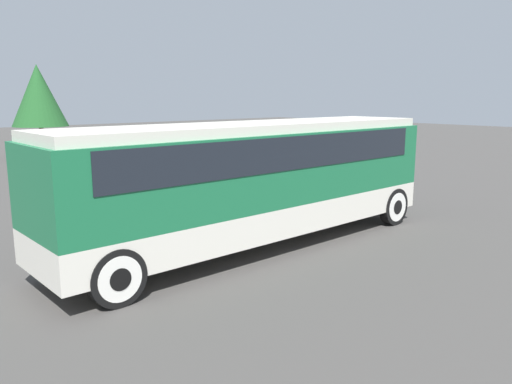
{
  "coord_description": "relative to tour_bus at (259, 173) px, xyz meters",
  "views": [
    {
      "loc": [
        -8.4,
        -9.36,
        3.85
      ],
      "look_at": [
        0.0,
        0.0,
        1.45
      ],
      "focal_mm": 35.0,
      "sensor_mm": 36.0,
      "label": 1
    }
  ],
  "objects": [
    {
      "name": "ground_plane",
      "position": [
        -0.1,
        -0.0,
        -1.94
      ],
      "size": [
        120.0,
        120.0,
        0.0
      ],
      "primitive_type": "plane",
      "color": "#423F3D"
    },
    {
      "name": "tour_bus",
      "position": [
        0.0,
        0.0,
        0.0
      ],
      "size": [
        11.11,
        2.56,
        3.21
      ],
      "color": "silver",
      "rests_on": "ground_plane"
    },
    {
      "name": "parked_car_near",
      "position": [
        4.71,
        4.68,
        -1.23
      ],
      "size": [
        4.04,
        1.98,
        1.41
      ],
      "color": "#BCBCC1",
      "rests_on": "ground_plane"
    },
    {
      "name": "parked_car_mid",
      "position": [
        -0.08,
        7.37,
        -1.27
      ],
      "size": [
        4.65,
        1.92,
        1.32
      ],
      "color": "#2D5638",
      "rests_on": "ground_plane"
    },
    {
      "name": "tree_left",
      "position": [
        2.79,
        24.02,
        1.98
      ],
      "size": [
        3.44,
        3.44,
        5.89
      ],
      "color": "brown",
      "rests_on": "ground_plane"
    }
  ]
}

